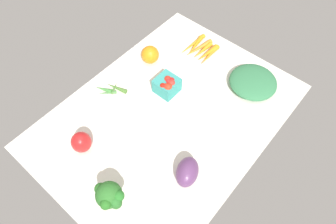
{
  "coord_description": "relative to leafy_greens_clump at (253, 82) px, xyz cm",
  "views": [
    {
      "loc": [
        51.19,
        43.82,
        105.31
      ],
      "look_at": [
        0.0,
        0.0,
        4.0
      ],
      "focal_mm": 32.27,
      "sensor_mm": 36.0,
      "label": 1
    }
  ],
  "objects": [
    {
      "name": "heirloom_tomato_orange",
      "position": [
        17.83,
        -43.5,
        1.39
      ],
      "size": [
        8.11,
        8.11,
        8.11
      ],
      "primitive_type": "sphere",
      "color": "orange",
      "rests_on": "tablecloth"
    },
    {
      "name": "leafy_greens_clump",
      "position": [
        0.0,
        0.0,
        0.0
      ],
      "size": [
        23.65,
        23.67,
        5.33
      ],
      "primitive_type": "ellipsoid",
      "rotation": [
        0.0,
        0.0,
        3.32
      ],
      "color": "#337549",
      "rests_on": "tablecloth"
    },
    {
      "name": "carrot_bunch",
      "position": [
        -1.98,
        -29.32,
        -1.43
      ],
      "size": [
        17.24,
        13.48,
        2.89
      ],
      "color": "orange",
      "rests_on": "tablecloth"
    },
    {
      "name": "eggplant",
      "position": [
        50.95,
        4.35,
        1.23
      ],
      "size": [
        13.42,
        11.52,
        7.8
      ],
      "primitive_type": "ellipsoid",
      "rotation": [
        0.0,
        0.0,
        3.53
      ],
      "color": "#5E3664",
      "rests_on": "tablecloth"
    },
    {
      "name": "broccoli_head",
      "position": [
        74.91,
        -8.87,
        4.43
      ],
      "size": [
        9.17,
        11.02,
        11.62
      ],
      "color": "#97BC7D",
      "rests_on": "tablecloth"
    },
    {
      "name": "berry_basket",
      "position": [
        26.18,
        -26.13,
        1.5
      ],
      "size": [
        9.12,
        9.12,
        8.29
      ],
      "color": "teal",
      "rests_on": "tablecloth"
    },
    {
      "name": "bell_pepper_red",
      "position": [
        67.48,
        -32.56,
        1.73
      ],
      "size": [
        10.59,
        10.59,
        8.79
      ],
      "primitive_type": "ellipsoid",
      "rotation": [
        0.0,
        0.0,
        2.31
      ],
      "color": "red",
      "rests_on": "tablecloth"
    },
    {
      "name": "okra_pile",
      "position": [
        41.73,
        -44.89,
        -1.77
      ],
      "size": [
        10.31,
        12.45,
        1.98
      ],
      "color": "#4D7C32",
      "rests_on": "tablecloth"
    },
    {
      "name": "tablecloth",
      "position": [
        35.26,
        -17.93,
        -3.67
      ],
      "size": [
        104.0,
        76.0,
        2.0
      ],
      "primitive_type": "cube",
      "color": "silver",
      "rests_on": "ground"
    }
  ]
}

